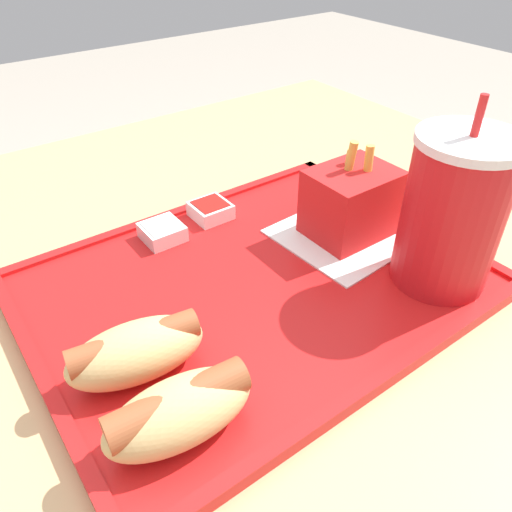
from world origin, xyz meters
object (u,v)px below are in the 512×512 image
(hot_dog_far, at_px, (179,411))
(hot_dog_near, at_px, (136,351))
(sauce_cup_mayo, at_px, (162,231))
(sauce_cup_ketchup, at_px, (211,210))
(fries_carton, at_px, (351,203))
(soda_cup, at_px, (453,213))

(hot_dog_far, xyz_separation_m, hot_dog_near, (0.00, -0.07, -0.00))
(sauce_cup_mayo, bearing_deg, sauce_cup_ketchup, -173.43)
(hot_dog_far, distance_m, hot_dog_near, 0.07)
(hot_dog_near, relative_size, fries_carton, 1.07)
(soda_cup, relative_size, sauce_cup_mayo, 4.35)
(sauce_cup_ketchup, bearing_deg, fries_carton, 131.63)
(soda_cup, distance_m, sauce_cup_ketchup, 0.27)
(fries_carton, bearing_deg, sauce_cup_mayo, -32.77)
(hot_dog_far, bearing_deg, hot_dog_near, -90.00)
(soda_cup, xyz_separation_m, fries_carton, (0.01, -0.11, -0.04))
(soda_cup, relative_size, fries_carton, 1.70)
(hot_dog_far, height_order, sauce_cup_ketchup, hot_dog_far)
(soda_cup, distance_m, hot_dog_near, 0.31)
(sauce_cup_mayo, xyz_separation_m, sauce_cup_ketchup, (-0.07, -0.01, 0.00))
(fries_carton, bearing_deg, hot_dog_near, 9.81)
(fries_carton, bearing_deg, soda_cup, 97.67)
(soda_cup, bearing_deg, sauce_cup_mayo, -49.63)
(hot_dog_near, bearing_deg, sauce_cup_ketchup, -135.66)
(sauce_cup_mayo, bearing_deg, soda_cup, 130.37)
(hot_dog_near, distance_m, sauce_cup_mayo, 0.19)
(soda_cup, relative_size, hot_dog_far, 1.63)
(soda_cup, bearing_deg, fries_carton, -82.33)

